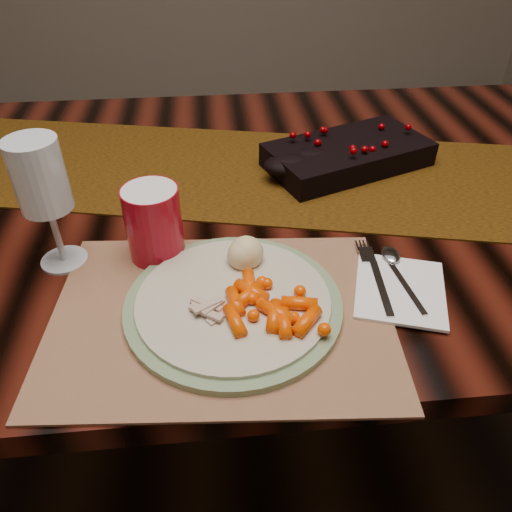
{
  "coord_description": "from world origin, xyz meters",
  "views": [
    {
      "loc": [
        -0.08,
        -0.83,
        1.24
      ],
      "look_at": [
        -0.02,
        -0.27,
        0.8
      ],
      "focal_mm": 35.0,
      "sensor_mm": 36.0,
      "label": 1
    }
  ],
  "objects": [
    {
      "name": "floor",
      "position": [
        0.0,
        0.0,
        0.0
      ],
      "size": [
        5.0,
        5.0,
        0.0
      ],
      "primitive_type": "plane",
      "color": "black",
      "rests_on": "ground"
    },
    {
      "name": "dining_table",
      "position": [
        0.0,
        0.0,
        0.38
      ],
      "size": [
        1.8,
        1.0,
        0.75
      ],
      "primitive_type": "cube",
      "color": "black",
      "rests_on": "floor"
    },
    {
      "name": "table_runner",
      "position": [
        0.05,
        0.05,
        0.75
      ],
      "size": [
        1.86,
        0.77,
        0.0
      ],
      "primitive_type": "cube",
      "rotation": [
        0.0,
        0.0,
        -0.22
      ],
      "color": "#3A2308",
      "rests_on": "dining_table"
    },
    {
      "name": "centerpiece",
      "position": [
        0.2,
        0.07,
        0.79
      ],
      "size": [
        0.36,
        0.27,
        0.06
      ],
      "primitive_type": null,
      "rotation": [
        0.0,
        0.0,
        0.37
      ],
      "color": "black",
      "rests_on": "table_runner"
    },
    {
      "name": "placemat_main",
      "position": [
        -0.07,
        -0.33,
        0.75
      ],
      "size": [
        0.49,
        0.38,
        0.0
      ],
      "primitive_type": "cube",
      "rotation": [
        0.0,
        0.0,
        -0.08
      ],
      "color": "brown",
      "rests_on": "dining_table"
    },
    {
      "name": "dinner_plate",
      "position": [
        -0.06,
        -0.33,
        0.76
      ],
      "size": [
        0.35,
        0.35,
        0.02
      ],
      "primitive_type": "cylinder",
      "rotation": [
        0.0,
        0.0,
        -0.17
      ],
      "color": "beige",
      "rests_on": "placemat_main"
    },
    {
      "name": "baby_carrots",
      "position": [
        -0.01,
        -0.35,
        0.78
      ],
      "size": [
        0.14,
        0.13,
        0.02
      ],
      "primitive_type": null,
      "rotation": [
        0.0,
        0.0,
        0.25
      ],
      "color": "#FF4A00",
      "rests_on": "dinner_plate"
    },
    {
      "name": "mashed_potatoes",
      "position": [
        -0.06,
        -0.25,
        0.79
      ],
      "size": [
        0.1,
        0.09,
        0.05
      ],
      "primitive_type": null,
      "rotation": [
        0.0,
        0.0,
        0.16
      ],
      "color": "tan",
      "rests_on": "dinner_plate"
    },
    {
      "name": "turkey_shreds",
      "position": [
        -0.09,
        -0.34,
        0.78
      ],
      "size": [
        0.07,
        0.06,
        0.01
      ],
      "primitive_type": null,
      "rotation": [
        0.0,
        0.0,
        0.1
      ],
      "color": "tan",
      "rests_on": "dinner_plate"
    },
    {
      "name": "napkin",
      "position": [
        0.19,
        -0.32,
        0.76
      ],
      "size": [
        0.16,
        0.18,
        0.01
      ],
      "primitive_type": "cube",
      "rotation": [
        0.0,
        0.0,
        -0.31
      ],
      "color": "white",
      "rests_on": "placemat_main"
    },
    {
      "name": "fork",
      "position": [
        0.16,
        -0.29,
        0.76
      ],
      "size": [
        0.04,
        0.15,
        0.0
      ],
      "primitive_type": null,
      "rotation": [
        0.0,
        0.0,
        -0.08
      ],
      "color": "#A6A7BA",
      "rests_on": "napkin"
    },
    {
      "name": "spoon",
      "position": [
        0.19,
        -0.29,
        0.76
      ],
      "size": [
        0.04,
        0.14,
        0.0
      ],
      "primitive_type": null,
      "rotation": [
        0.0,
        0.0,
        0.11
      ],
      "color": "silver",
      "rests_on": "napkin"
    },
    {
      "name": "red_cup",
      "position": [
        -0.17,
        -0.19,
        0.81
      ],
      "size": [
        0.11,
        0.11,
        0.12
      ],
      "primitive_type": "cylinder",
      "rotation": [
        0.0,
        0.0,
        0.35
      ],
      "color": "#A60C1F",
      "rests_on": "placemat_main"
    },
    {
      "name": "wine_glass",
      "position": [
        -0.31,
        -0.19,
        0.85
      ],
      "size": [
        0.09,
        0.09,
        0.21
      ],
      "primitive_type": null,
      "rotation": [
        0.0,
        0.0,
        -0.31
      ],
      "color": "#B2B8BC",
      "rests_on": "dining_table"
    }
  ]
}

